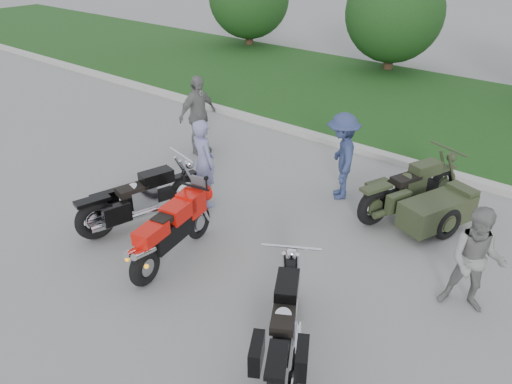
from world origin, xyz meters
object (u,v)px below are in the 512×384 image
Objects in this scene: cruiser_right at (284,329)px; cruiser_sidecar at (424,202)px; person_stripe at (204,163)px; cruiser_left at (137,201)px; person_denim at (342,157)px; person_grey at (476,261)px; person_back at (198,115)px; sportbike_red at (171,230)px.

cruiser_right is 0.87× the size of cruiser_sidecar.
cruiser_left is at bearing 90.45° from person_stripe.
cruiser_left is 5.37m from cruiser_sidecar.
cruiser_sidecar is 1.36× the size of person_denim.
person_denim reaches higher than person_grey.
cruiser_left is 1.52× the size of person_grey.
cruiser_left is at bearing -151.73° from person_back.
cruiser_left is 4.14m from person_denim.
cruiser_sidecar is at bearing -85.13° from person_back.
person_back is at bearing 113.36° from cruiser_right.
person_denim is (2.35, 3.38, 0.41)m from cruiser_left.
person_back is (-3.90, -0.22, 0.06)m from person_denim.
person_denim reaches higher than sportbike_red.
cruiser_left is at bearing -70.93° from person_denim.
person_back is (-2.91, 3.54, 0.37)m from sportbike_red.
person_denim is (-1.79, -0.05, 0.45)m from cruiser_sidecar.
cruiser_left is 1.17× the size of cruiser_right.
cruiser_sidecar is (2.78, 3.81, -0.14)m from sportbike_red.
cruiser_right is at bearing 1.41° from cruiser_left.
cruiser_right is (4.10, -0.91, -0.03)m from cruiser_left.
person_grey is at bearing -30.52° from cruiser_sidecar.
cruiser_left is at bearing -120.06° from cruiser_sidecar.
person_denim reaches higher than person_stripe.
sportbike_red is 1.10× the size of person_back.
person_back is at bearing -122.90° from person_denim.
cruiser_right is 1.20× the size of person_stripe.
person_back is (-1.55, 3.16, 0.47)m from cruiser_left.
cruiser_right is 4.35m from cruiser_sidecar.
person_back is at bearing 130.12° from cruiser_left.
person_back is at bearing -25.29° from person_stripe.
sportbike_red is 1.42m from cruiser_left.
sportbike_red is 0.87× the size of cruiser_sidecar.
cruiser_left is 1.30× the size of person_back.
person_grey reaches higher than cruiser_left.
person_denim is (-1.75, 4.30, 0.43)m from cruiser_right.
sportbike_red is 4.71m from person_grey.
person_denim is at bearing -158.20° from cruiser_sidecar.
person_stripe is (-3.69, 2.30, 0.43)m from cruiser_right.
person_back reaches higher than person_stripe.
person_denim reaches higher than cruiser_left.
cruiser_sidecar is (4.14, 3.43, -0.04)m from cruiser_left.
person_grey reaches higher than cruiser_right.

